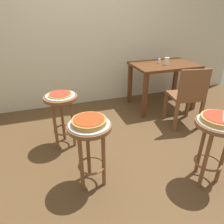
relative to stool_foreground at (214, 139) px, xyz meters
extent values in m
plane|color=brown|center=(-0.66, 0.62, -0.48)|extent=(6.00, 6.00, 0.00)
cube|color=beige|center=(-0.66, 2.27, 1.02)|extent=(6.00, 0.10, 3.00)
cylinder|color=brown|center=(0.00, 0.00, 0.15)|extent=(0.38, 0.38, 0.03)
cylinder|color=brown|center=(0.00, 0.12, -0.17)|extent=(0.04, 0.04, 0.61)
cylinder|color=brown|center=(-0.10, -0.06, -0.17)|extent=(0.04, 0.04, 0.61)
cylinder|color=brown|center=(0.10, -0.06, -0.17)|extent=(0.04, 0.04, 0.61)
torus|color=brown|center=(0.00, 0.00, -0.26)|extent=(0.25, 0.25, 0.02)
cylinder|color=white|center=(0.00, 0.00, 0.18)|extent=(0.35, 0.35, 0.01)
cylinder|color=tan|center=(0.00, 0.00, 0.20)|extent=(0.30, 0.30, 0.04)
cylinder|color=#B23823|center=(0.00, 0.00, 0.22)|extent=(0.27, 0.27, 0.01)
cylinder|color=brown|center=(-1.05, 0.31, 0.15)|extent=(0.38, 0.38, 0.03)
cylinder|color=brown|center=(-1.05, 0.43, -0.17)|extent=(0.04, 0.04, 0.61)
cylinder|color=brown|center=(-1.15, 0.25, -0.17)|extent=(0.04, 0.04, 0.61)
cylinder|color=brown|center=(-0.95, 0.25, -0.17)|extent=(0.04, 0.04, 0.61)
torus|color=brown|center=(-1.05, 0.31, -0.26)|extent=(0.25, 0.25, 0.02)
cylinder|color=silver|center=(-1.05, 0.31, 0.18)|extent=(0.35, 0.35, 0.01)
cylinder|color=#B78442|center=(-1.05, 0.31, 0.20)|extent=(0.29, 0.29, 0.04)
cylinder|color=red|center=(-1.05, 0.31, 0.22)|extent=(0.26, 0.26, 0.01)
cylinder|color=brown|center=(-1.21, 1.03, 0.15)|extent=(0.38, 0.38, 0.03)
cylinder|color=brown|center=(-1.21, 1.14, -0.17)|extent=(0.04, 0.04, 0.61)
cylinder|color=brown|center=(-1.31, 0.97, -0.17)|extent=(0.04, 0.04, 0.61)
cylinder|color=brown|center=(-1.11, 0.97, -0.17)|extent=(0.04, 0.04, 0.61)
torus|color=brown|center=(-1.21, 1.03, -0.26)|extent=(0.25, 0.25, 0.02)
cylinder|color=white|center=(-1.21, 1.03, 0.18)|extent=(0.32, 0.32, 0.01)
cylinder|color=tan|center=(-1.21, 1.03, 0.19)|extent=(0.26, 0.26, 0.01)
cylinder|color=#B23823|center=(-1.21, 1.03, 0.20)|extent=(0.23, 0.23, 0.01)
cube|color=#5B3319|center=(0.48, 1.66, 0.23)|extent=(1.01, 0.67, 0.04)
cube|color=#5B3319|center=(0.03, 1.38, -0.13)|extent=(0.06, 0.06, 0.69)
cube|color=#5B3319|center=(0.93, 1.38, -0.13)|extent=(0.06, 0.06, 0.69)
cube|color=#5B3319|center=(0.03, 1.95, -0.13)|extent=(0.06, 0.06, 0.69)
cube|color=#5B3319|center=(0.93, 1.95, -0.13)|extent=(0.06, 0.06, 0.69)
cylinder|color=silver|center=(0.48, 1.60, 0.31)|extent=(0.07, 0.07, 0.11)
cylinder|color=white|center=(0.42, 1.71, 0.29)|extent=(0.04, 0.04, 0.07)
cube|color=brown|center=(0.45, 1.03, -0.05)|extent=(0.46, 0.46, 0.04)
cube|color=brown|center=(0.42, 0.85, 0.17)|extent=(0.40, 0.09, 0.40)
cube|color=brown|center=(0.66, 1.18, -0.27)|extent=(0.04, 0.04, 0.42)
cube|color=brown|center=(0.31, 1.24, -0.27)|extent=(0.04, 0.04, 0.42)
cube|color=brown|center=(0.60, 0.82, -0.27)|extent=(0.04, 0.04, 0.42)
cube|color=brown|center=(0.25, 0.88, -0.27)|extent=(0.04, 0.04, 0.42)
camera|label=1|loc=(-1.34, -1.16, 1.04)|focal=33.15mm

